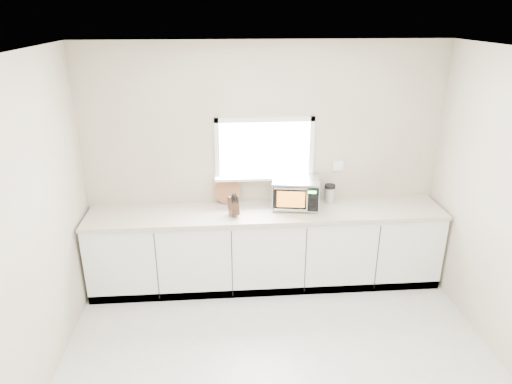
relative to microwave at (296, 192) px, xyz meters
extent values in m
cube|color=beige|center=(-0.33, 0.22, 0.26)|extent=(4.00, 0.02, 2.70)
cube|color=white|center=(-0.33, 0.20, 0.46)|extent=(1.00, 0.02, 0.60)
cube|color=white|center=(-0.33, 0.14, 0.14)|extent=(1.12, 0.16, 0.03)
cube|color=white|center=(-0.33, 0.19, 0.78)|extent=(1.10, 0.04, 0.05)
cube|color=white|center=(-0.33, 0.19, 0.13)|extent=(1.10, 0.04, 0.05)
cube|color=white|center=(-0.86, 0.19, 0.46)|extent=(0.05, 0.04, 0.70)
cube|color=white|center=(0.19, 0.19, 0.46)|extent=(0.05, 0.04, 0.70)
cube|color=white|center=(0.52, 0.21, 0.23)|extent=(0.12, 0.01, 0.12)
cube|color=white|center=(-0.33, -0.08, -0.65)|extent=(3.92, 0.60, 0.88)
cube|color=beige|center=(-0.33, -0.09, -0.19)|extent=(3.92, 0.64, 0.04)
cylinder|color=black|center=(-0.23, -0.11, -0.16)|extent=(0.02, 0.02, 0.02)
cylinder|color=black|center=(-0.19, 0.19, -0.16)|extent=(0.02, 0.02, 0.02)
cylinder|color=black|center=(0.19, -0.18, -0.16)|extent=(0.02, 0.02, 0.02)
cylinder|color=black|center=(0.24, 0.12, -0.16)|extent=(0.02, 0.02, 0.02)
cube|color=#B1B4B9|center=(0.00, 0.01, 0.00)|extent=(0.56, 0.46, 0.31)
cube|color=black|center=(-0.03, -0.19, 0.00)|extent=(0.48, 0.09, 0.27)
cube|color=orange|center=(-0.08, -0.19, 0.00)|extent=(0.30, 0.05, 0.18)
cylinder|color=silver|center=(0.09, -0.23, 0.00)|extent=(0.02, 0.02, 0.24)
cube|color=black|center=(0.14, -0.22, 0.00)|extent=(0.12, 0.03, 0.26)
cube|color=#19FF33|center=(0.14, -0.23, 0.09)|extent=(0.08, 0.02, 0.03)
cube|color=silver|center=(0.00, 0.01, 0.15)|extent=(0.56, 0.46, 0.01)
cube|color=#402517|center=(-0.70, -0.18, -0.06)|extent=(0.13, 0.20, 0.22)
cube|color=black|center=(-0.71, -0.23, 0.03)|extent=(0.02, 0.04, 0.08)
cube|color=black|center=(-0.69, -0.22, 0.04)|extent=(0.02, 0.04, 0.08)
cube|color=black|center=(-0.66, -0.21, 0.02)|extent=(0.02, 0.04, 0.08)
cube|color=black|center=(-0.70, -0.22, 0.06)|extent=(0.02, 0.04, 0.08)
cube|color=black|center=(-0.67, -0.21, 0.06)|extent=(0.02, 0.04, 0.08)
cylinder|color=#9A613B|center=(-0.76, 0.16, -0.02)|extent=(0.30, 0.07, 0.30)
cylinder|color=#B1B4B9|center=(0.41, 0.10, -0.08)|extent=(0.13, 0.13, 0.18)
cylinder|color=black|center=(0.41, 0.10, 0.02)|extent=(0.13, 0.13, 0.04)
camera|label=1|loc=(-0.81, -4.65, 1.89)|focal=32.00mm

